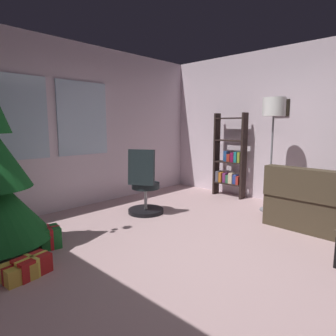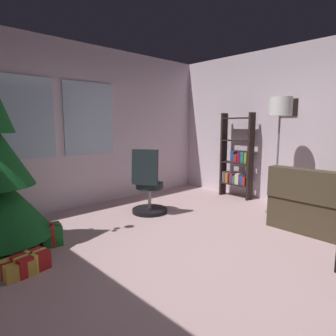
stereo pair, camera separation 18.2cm
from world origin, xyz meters
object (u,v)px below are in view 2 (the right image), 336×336
at_px(office_chair, 148,189).
at_px(gift_box_gold, 17,268).
at_px(bookshelf, 237,161).
at_px(floor_lamp, 280,116).
at_px(gift_box_green, 51,235).
at_px(gift_box_red, 31,262).

bearing_deg(office_chair, gift_box_gold, -163.33).
bearing_deg(bookshelf, floor_lamp, -112.52).
distance_m(gift_box_green, office_chair, 1.62).
relative_size(gift_box_gold, floor_lamp, 0.15).
distance_m(gift_box_gold, floor_lamp, 3.94).
height_order(gift_box_gold, floor_lamp, floor_lamp).
relative_size(office_chair, bookshelf, 0.64).
xyz_separation_m(gift_box_green, office_chair, (1.59, 0.14, 0.28)).
bearing_deg(floor_lamp, gift_box_red, 168.35).
bearing_deg(gift_box_red, bookshelf, 4.26).
relative_size(gift_box_green, bookshelf, 0.18).
xyz_separation_m(office_chair, bookshelf, (1.91, -0.35, 0.32)).
relative_size(gift_box_green, floor_lamp, 0.16).
bearing_deg(gift_box_gold, office_chair, 16.67).
distance_m(office_chair, floor_lamp, 2.31).
relative_size(gift_box_red, gift_box_gold, 1.22).
relative_size(gift_box_red, office_chair, 0.33).
bearing_deg(gift_box_gold, gift_box_green, 43.58).
height_order(gift_box_red, office_chair, office_chair).
bearing_deg(gift_box_gold, gift_box_red, -3.08).
distance_m(bookshelf, floor_lamp, 1.36).
relative_size(gift_box_green, office_chair, 0.28).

